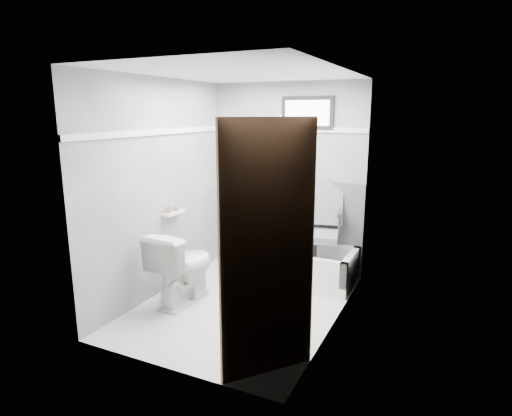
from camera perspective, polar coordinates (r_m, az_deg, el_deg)
The scene contains 19 objects.
floor at distance 4.73m, azimuth -1.86°, elevation -12.78°, with size 2.60×2.60×0.00m, color white.
ceiling at distance 4.28m, azimuth -2.10°, elevation 17.62°, with size 2.60×2.60×0.00m, color silver.
wall_back at distance 5.52m, azimuth 4.23°, elevation 3.99°, with size 2.00×0.02×2.40m, color slate.
wall_front at distance 3.28m, azimuth -12.45°, elevation -2.31°, with size 2.00×0.02×2.40m, color slate.
wall_left at distance 4.88m, azimuth -12.48°, elevation 2.58°, with size 0.02×2.60×2.40m, color slate.
wall_right at distance 4.00m, azimuth 10.88°, elevation 0.46°, with size 0.02×2.60×2.40m, color slate.
bathtub at distance 5.35m, azimuth 4.93°, elevation -7.28°, with size 1.50×0.70×0.42m, color white, non-canonical shape.
office_chair at distance 5.15m, azimuth 7.88°, elevation -2.66°, with size 0.64×0.64×1.12m, color slate, non-canonical shape.
toilet at distance 4.72m, azimuth -9.72°, elevation -7.72°, with size 0.46×0.81×0.80m, color white.
door at distance 2.88m, azimuth 3.79°, elevation -8.28°, with size 0.78×0.78×2.00m, color brown, non-canonical shape.
window at distance 5.36m, azimuth 6.88°, elevation 12.48°, with size 0.66×0.04×0.40m, color black, non-canonical shape.
backerboard at distance 5.50m, azimuth 6.56°, elevation -0.33°, with size 1.50×0.02×0.78m, color #4C4C4F.
trim_back at distance 5.45m, azimuth 4.29°, elevation 10.43°, with size 2.00×0.02×0.06m, color white.
trim_left at distance 4.81m, azimuth -12.71°, elevation 9.86°, with size 0.02×2.60×0.06m, color white.
pole at distance 5.29m, azimuth 4.19°, elevation 1.96°, with size 0.02×0.02×1.95m, color white.
shelf at distance 4.99m, azimuth -10.83°, elevation -0.64°, with size 0.10×0.32×0.03m, color white.
soap_bottle_a at distance 4.92m, azimuth -11.50°, elevation -0.08°, with size 0.05×0.05×0.11m, color #A38151.
soap_bottle_b at distance 5.03m, azimuth -10.55°, elevation 0.18°, with size 0.07×0.07×0.09m, color slate.
faucet at distance 5.70m, azimuth 2.14°, elevation -2.39°, with size 0.26×0.10×0.16m, color silver, non-canonical shape.
Camera 1 is at (1.96, -3.79, 2.03)m, focal length 30.00 mm.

